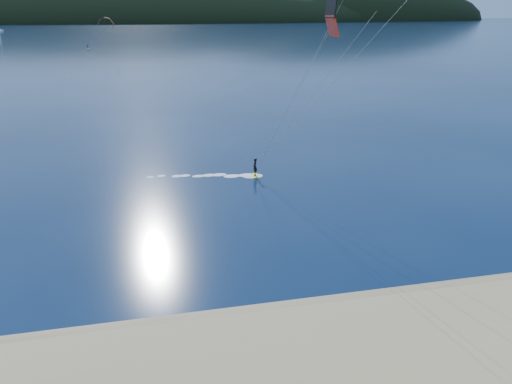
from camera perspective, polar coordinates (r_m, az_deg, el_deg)
wet_sand at (r=24.64m, az=-7.32°, el=-16.26°), size 220.00×2.50×0.10m
headland at (r=760.44m, az=-12.46°, el=19.93°), size 1200.00×310.00×140.00m
kitesurfer_near at (r=38.96m, az=13.91°, el=20.18°), size 23.16×9.47×18.78m
kitesurfer_far at (r=211.76m, az=-18.13°, el=18.97°), size 12.66×5.05×12.66m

